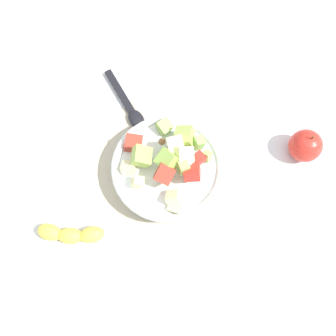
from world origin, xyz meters
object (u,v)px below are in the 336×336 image
object	(u,v)px
salad_bowl	(168,168)
serving_spoon	(130,108)
whole_apple	(305,146)
banana_whole	(71,234)

from	to	relation	value
salad_bowl	serving_spoon	distance (m)	0.20
salad_bowl	whole_apple	bearing A→B (deg)	47.56
whole_apple	banana_whole	distance (m)	0.57
salad_bowl	banana_whole	world-z (taller)	salad_bowl
whole_apple	banana_whole	xyz separation A→B (m)	(-0.30, -0.48, -0.02)
whole_apple	serving_spoon	bearing A→B (deg)	-157.80
banana_whole	whole_apple	bearing A→B (deg)	58.37
whole_apple	banana_whole	bearing A→B (deg)	-121.63
salad_bowl	serving_spoon	size ratio (longest dim) A/B	1.36
serving_spoon	banana_whole	xyz separation A→B (m)	(0.10, -0.32, 0.01)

